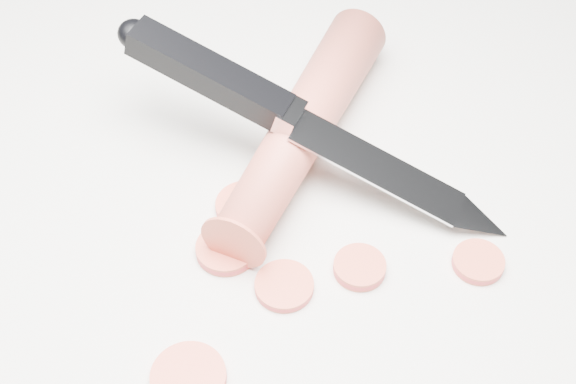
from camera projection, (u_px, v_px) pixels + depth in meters
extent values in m
plane|color=beige|center=(311.00, 199.00, 0.49)|extent=(2.40, 2.40, 0.00)
cylinder|color=#BE4A39|center=(303.00, 126.00, 0.51)|extent=(0.14, 0.18, 0.04)
cylinder|color=#CB4630|center=(360.00, 267.00, 0.46)|extent=(0.03, 0.03, 0.01)
cylinder|color=#CB4630|center=(188.00, 377.00, 0.41)|extent=(0.04, 0.04, 0.01)
cylinder|color=#CB4630|center=(226.00, 249.00, 0.47)|extent=(0.04, 0.04, 0.01)
cylinder|color=#CB4630|center=(284.00, 286.00, 0.45)|extent=(0.03, 0.03, 0.01)
cylinder|color=#CB4630|center=(478.00, 262.00, 0.46)|extent=(0.03, 0.03, 0.01)
cylinder|color=#CB4630|center=(245.00, 206.00, 0.49)|extent=(0.04, 0.04, 0.01)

